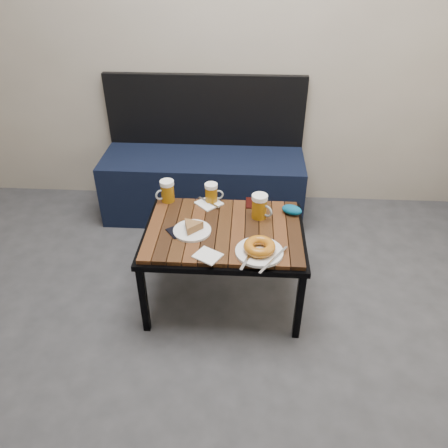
# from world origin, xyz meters

# --- Properties ---
(ground) EXTENTS (4.00, 4.00, 0.00)m
(ground) POSITION_xyz_m (0.00, 0.00, 0.00)
(ground) COLOR #2D2D30
(ground) RESTS_ON ground
(bench) EXTENTS (1.40, 0.50, 0.95)m
(bench) POSITION_xyz_m (-0.02, 1.76, 0.27)
(bench) COLOR black
(bench) RESTS_ON ground
(cafe_table) EXTENTS (0.84, 0.62, 0.47)m
(cafe_table) POSITION_xyz_m (0.18, 0.85, 0.43)
(cafe_table) COLOR black
(cafe_table) RESTS_ON ground
(beer_mug_left) EXTENTS (0.12, 0.11, 0.13)m
(beer_mug_left) POSITION_xyz_m (-0.16, 1.11, 0.54)
(beer_mug_left) COLOR #935E0B
(beer_mug_left) RESTS_ON cafe_table
(beer_mug_centre) EXTENTS (0.11, 0.08, 0.12)m
(beer_mug_centre) POSITION_xyz_m (0.09, 1.11, 0.53)
(beer_mug_centre) COLOR #935E0B
(beer_mug_centre) RESTS_ON cafe_table
(beer_mug_right) EXTENTS (0.13, 0.11, 0.14)m
(beer_mug_right) POSITION_xyz_m (0.36, 0.97, 0.54)
(beer_mug_right) COLOR #935E0B
(beer_mug_right) RESTS_ON cafe_table
(plate_pie) EXTENTS (0.20, 0.20, 0.05)m
(plate_pie) POSITION_xyz_m (0.02, 0.81, 0.49)
(plate_pie) COLOR white
(plate_pie) RESTS_ON cafe_table
(plate_bagel) EXTENTS (0.25, 0.29, 0.06)m
(plate_bagel) POSITION_xyz_m (0.36, 0.65, 0.50)
(plate_bagel) COLOR white
(plate_bagel) RESTS_ON cafe_table
(napkin_left) EXTENTS (0.17, 0.17, 0.01)m
(napkin_left) POSITION_xyz_m (0.08, 1.09, 0.48)
(napkin_left) COLOR white
(napkin_left) RESTS_ON cafe_table
(napkin_right) EXTENTS (0.15, 0.15, 0.01)m
(napkin_right) POSITION_xyz_m (0.11, 0.61, 0.48)
(napkin_right) COLOR white
(napkin_right) RESTS_ON cafe_table
(passport_navy) EXTENTS (0.17, 0.16, 0.01)m
(passport_navy) POSITION_xyz_m (-0.04, 0.82, 0.48)
(passport_navy) COLOR black
(passport_navy) RESTS_ON cafe_table
(passport_burgundy) EXTENTS (0.09, 0.12, 0.01)m
(passport_burgundy) POSITION_xyz_m (0.33, 1.11, 0.47)
(passport_burgundy) COLOR black
(passport_burgundy) RESTS_ON cafe_table
(knit_pouch) EXTENTS (0.13, 0.11, 0.05)m
(knit_pouch) POSITION_xyz_m (0.54, 1.01, 0.50)
(knit_pouch) COLOR navy
(knit_pouch) RESTS_ON cafe_table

